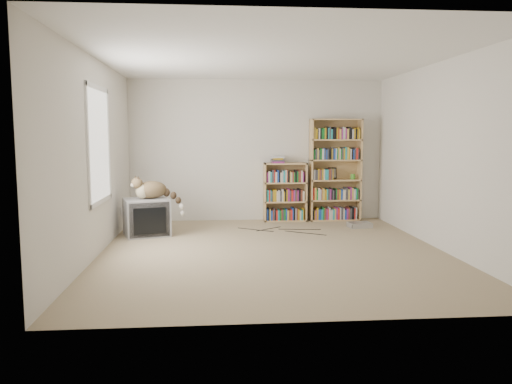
{
  "coord_description": "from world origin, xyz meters",
  "views": [
    {
      "loc": [
        -0.75,
        -6.4,
        1.53
      ],
      "look_at": [
        -0.14,
        1.0,
        0.68
      ],
      "focal_mm": 35.0,
      "sensor_mm": 36.0,
      "label": 1
    }
  ],
  "objects": [
    {
      "name": "bookcase_short",
      "position": [
        0.49,
        2.36,
        0.48
      ],
      "size": [
        0.75,
        0.3,
        1.04
      ],
      "color": "tan",
      "rests_on": "floor"
    },
    {
      "name": "green_mug",
      "position": [
        1.71,
        2.34,
        0.79
      ],
      "size": [
        0.08,
        0.08,
        0.09
      ],
      "primitive_type": "cylinder",
      "color": "green",
      "rests_on": "bookcase_tall"
    },
    {
      "name": "bookcase_tall",
      "position": [
        1.39,
        2.36,
        0.86
      ],
      "size": [
        0.91,
        0.3,
        1.81
      ],
      "color": "tan",
      "rests_on": "floor"
    },
    {
      "name": "wall_front",
      "position": [
        0.0,
        -2.5,
        1.25
      ],
      "size": [
        4.5,
        0.02,
        2.5
      ],
      "primitive_type": "cube",
      "color": "silver",
      "rests_on": "floor"
    },
    {
      "name": "wall_right",
      "position": [
        2.25,
        0.0,
        1.25
      ],
      "size": [
        0.02,
        5.0,
        2.5
      ],
      "primitive_type": "cube",
      "color": "silver",
      "rests_on": "floor"
    },
    {
      "name": "wall_outlet",
      "position": [
        -2.24,
        1.58,
        0.32
      ],
      "size": [
        0.01,
        0.08,
        0.13
      ],
      "primitive_type": "cube",
      "color": "silver",
      "rests_on": "wall_left"
    },
    {
      "name": "crt_tv",
      "position": [
        -1.8,
        1.24,
        0.28
      ],
      "size": [
        0.79,
        0.75,
        0.56
      ],
      "rotation": [
        0.0,
        0.0,
        0.3
      ],
      "color": "gray",
      "rests_on": "floor"
    },
    {
      "name": "floor_cables",
      "position": [
        0.16,
        1.3,
        0.0
      ],
      "size": [
        1.2,
        0.7,
        0.01
      ],
      "primitive_type": null,
      "color": "black",
      "rests_on": "floor"
    },
    {
      "name": "book_stack",
      "position": [
        0.37,
        2.33,
        1.1
      ],
      "size": [
        0.22,
        0.28,
        0.12
      ],
      "primitive_type": "cube",
      "color": "red",
      "rests_on": "bookcase_short"
    },
    {
      "name": "window",
      "position": [
        -2.24,
        0.2,
        1.4
      ],
      "size": [
        0.02,
        1.22,
        1.52
      ],
      "primitive_type": "cube",
      "color": "white",
      "rests_on": "wall_left"
    },
    {
      "name": "framed_print",
      "position": [
        1.36,
        2.44,
        0.84
      ],
      "size": [
        0.15,
        0.05,
        0.21
      ],
      "primitive_type": "cube",
      "rotation": [
        -0.17,
        0.0,
        0.0
      ],
      "color": "black",
      "rests_on": "bookcase_tall"
    },
    {
      "name": "ceiling",
      "position": [
        0.0,
        0.0,
        2.5
      ],
      "size": [
        4.5,
        5.0,
        0.02
      ],
      "primitive_type": "cube",
      "color": "white",
      "rests_on": "wall_back"
    },
    {
      "name": "wall_left",
      "position": [
        -2.25,
        0.0,
        1.25
      ],
      "size": [
        0.02,
        5.0,
        2.5
      ],
      "primitive_type": "cube",
      "color": "silver",
      "rests_on": "floor"
    },
    {
      "name": "wall_back",
      "position": [
        0.0,
        2.5,
        1.25
      ],
      "size": [
        4.5,
        0.02,
        2.5
      ],
      "primitive_type": "cube",
      "color": "silver",
      "rests_on": "floor"
    },
    {
      "name": "floor",
      "position": [
        0.0,
        0.0,
        0.0
      ],
      "size": [
        4.5,
        5.0,
        0.01
      ],
      "primitive_type": "cube",
      "color": "tan",
      "rests_on": "ground"
    },
    {
      "name": "cat",
      "position": [
        -1.66,
        1.29,
        0.66
      ],
      "size": [
        0.83,
        0.54,
        0.59
      ],
      "rotation": [
        0.0,
        0.0,
        0.57
      ],
      "color": "#372416",
      "rests_on": "crt_tv"
    },
    {
      "name": "dvd_player",
      "position": [
        1.64,
        1.6,
        0.04
      ],
      "size": [
        0.39,
        0.3,
        0.08
      ],
      "primitive_type": "cube",
      "rotation": [
        0.0,
        0.0,
        0.12
      ],
      "color": "#ACADB1",
      "rests_on": "floor"
    }
  ]
}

